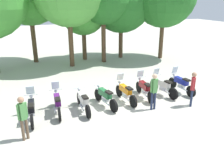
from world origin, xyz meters
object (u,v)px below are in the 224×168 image
object	(u,v)px
motorcycle_3	(105,97)
tree_4	(83,12)
person_2	(23,115)
motorcycle_1	(57,103)
person_1	(193,86)
motorcycle_6	(163,86)
motorcycle_0	(32,109)
motorcycle_5	(144,88)
motorcycle_4	(125,92)
motorcycle_7	(181,83)
motorcycle_2	(83,101)
person_0	(154,89)
tree_6	(121,1)

from	to	relation	value
motorcycle_3	tree_4	bearing A→B (deg)	-19.13
person_2	tree_4	world-z (taller)	tree_4
motorcycle_1	person_1	distance (m)	6.54
motorcycle_6	person_1	world-z (taller)	person_1
motorcycle_0	motorcycle_1	world-z (taller)	same
motorcycle_0	motorcycle_5	size ratio (longest dim) A/B	1.00
motorcycle_3	person_1	world-z (taller)	person_1
motorcycle_4	tree_4	world-z (taller)	tree_4
motorcycle_3	motorcycle_6	distance (m)	3.49
motorcycle_7	person_2	distance (m)	8.70
motorcycle_2	motorcycle_4	bearing A→B (deg)	-83.82
motorcycle_0	tree_4	bearing A→B (deg)	-23.02
person_0	person_2	distance (m)	5.86
motorcycle_7	tree_6	distance (m)	10.02
motorcycle_7	tree_4	xyz separation A→B (m)	(-2.95, 9.49, 3.51)
motorcycle_5	motorcycle_6	xyz separation A→B (m)	(1.15, -0.03, 0.00)
motorcycle_4	motorcycle_7	xyz separation A→B (m)	(3.49, -0.01, 0.00)
motorcycle_0	tree_4	world-z (taller)	tree_4
motorcycle_6	person_2	world-z (taller)	person_2
motorcycle_5	person_1	bearing A→B (deg)	-132.76
motorcycle_2	motorcycle_7	distance (m)	5.82
motorcycle_2	tree_6	distance (m)	11.91
motorcycle_2	tree_6	bearing A→B (deg)	-33.08
motorcycle_2	person_0	xyz separation A→B (m)	(3.16, -1.12, 0.57)
motorcycle_3	motorcycle_6	xyz separation A→B (m)	(3.49, 0.18, 0.01)
person_2	tree_4	xyz separation A→B (m)	(5.56, 11.25, 2.99)
motorcycle_2	tree_4	world-z (taller)	tree_4
motorcycle_2	person_2	xyz separation A→B (m)	(-2.69, -1.53, 0.54)
motorcycle_1	person_0	xyz separation A→B (m)	(4.32, -1.36, 0.56)
motorcycle_0	tree_4	size ratio (longest dim) A/B	0.37
motorcycle_2	motorcycle_6	bearing A→B (deg)	-85.95
motorcycle_5	person_0	xyz separation A→B (m)	(-0.34, -1.46, 0.56)
motorcycle_4	motorcycle_7	size ratio (longest dim) A/B	1.00
motorcycle_4	tree_6	world-z (taller)	tree_6
person_2	motorcycle_4	bearing A→B (deg)	84.56
motorcycle_1	person_2	bearing A→B (deg)	144.17
person_0	tree_4	xyz separation A→B (m)	(-0.29, 10.84, 2.95)
motorcycle_1	motorcycle_7	world-z (taller)	same
motorcycle_2	person_2	bearing A→B (deg)	119.86
person_1	person_2	world-z (taller)	person_2
motorcycle_3	tree_6	size ratio (longest dim) A/B	0.29
motorcycle_3	tree_6	bearing A→B (deg)	-37.43
motorcycle_4	motorcycle_7	distance (m)	3.49
motorcycle_7	person_0	size ratio (longest dim) A/B	1.21
motorcycle_7	tree_4	distance (m)	10.54
motorcycle_4	person_1	xyz separation A→B (m)	(2.81, -1.72, 0.52)
motorcycle_3	person_0	size ratio (longest dim) A/B	1.20
motorcycle_4	tree_6	size ratio (longest dim) A/B	0.29
motorcycle_1	motorcycle_5	world-z (taller)	same
person_0	motorcycle_4	bearing A→B (deg)	28.11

